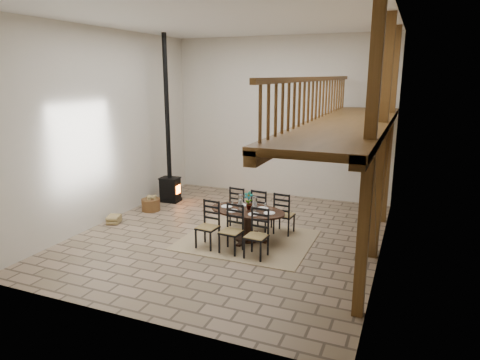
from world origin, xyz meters
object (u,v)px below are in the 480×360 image
at_px(dining_table, 247,224).
at_px(wood_stove, 169,165).
at_px(log_basket, 151,204).
at_px(log_stack, 114,219).

xyz_separation_m(dining_table, wood_stove, (-3.39, 2.09, 0.75)).
bearing_deg(wood_stove, log_basket, -95.47).
relative_size(dining_table, wood_stove, 0.44).
xyz_separation_m(dining_table, log_basket, (-3.43, 1.07, -0.21)).
distance_m(log_basket, log_stack, 1.33).
relative_size(dining_table, log_stack, 4.36).
distance_m(dining_table, wood_stove, 4.05).
relative_size(wood_stove, log_stack, 9.98).
height_order(dining_table, wood_stove, wood_stove).
bearing_deg(log_basket, dining_table, -17.38).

